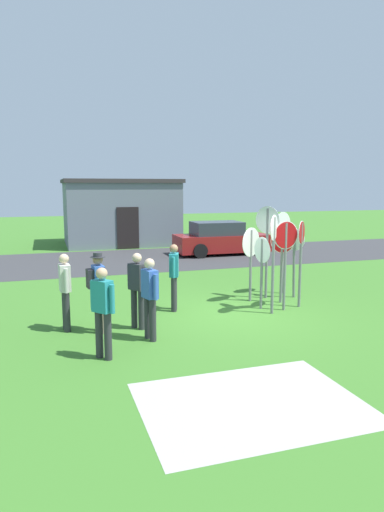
# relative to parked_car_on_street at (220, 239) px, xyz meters

# --- Properties ---
(ground_plane) EXTENTS (80.00, 80.00, 0.00)m
(ground_plane) POSITION_rel_parked_car_on_street_xyz_m (-3.42, -9.42, -0.69)
(ground_plane) COLOR #3D7528
(street_asphalt) EXTENTS (60.00, 6.40, 0.01)m
(street_asphalt) POSITION_rel_parked_car_on_street_xyz_m (-3.42, -0.38, -0.68)
(street_asphalt) COLOR #38383A
(street_asphalt) RESTS_ON ground
(concrete_path) EXTENTS (3.20, 2.40, 0.01)m
(concrete_path) POSITION_rel_parked_car_on_street_xyz_m (-4.96, -13.80, -0.69)
(concrete_path) COLOR #ADAAA3
(concrete_path) RESTS_ON ground
(building_background) EXTENTS (6.01, 4.81, 3.49)m
(building_background) POSITION_rel_parked_car_on_street_xyz_m (-3.77, 5.38, 1.06)
(building_background) COLOR slate
(building_background) RESTS_ON ground
(parked_car_on_street) EXTENTS (4.33, 2.08, 1.51)m
(parked_car_on_street) POSITION_rel_parked_car_on_street_xyz_m (0.00, 0.00, 0.00)
(parked_car_on_street) COLOR maroon
(parked_car_on_street) RESTS_ON ground
(stop_sign_rear_left) EXTENTS (0.13, 0.66, 1.86)m
(stop_sign_rear_left) POSITION_rel_parked_car_on_street_xyz_m (-2.49, -9.16, 0.56)
(stop_sign_rear_left) COLOR slate
(stop_sign_rear_left) RESTS_ON ground
(stop_sign_rear_right) EXTENTS (0.47, 0.44, 1.98)m
(stop_sign_rear_right) POSITION_rel_parked_car_on_street_xyz_m (-1.70, -8.76, 0.63)
(stop_sign_rear_right) COLOR slate
(stop_sign_rear_right) RESTS_ON ground
(stop_sign_low_front) EXTENTS (0.33, 0.56, 1.96)m
(stop_sign_low_front) POSITION_rel_parked_car_on_street_xyz_m (-1.10, -8.38, 0.62)
(stop_sign_low_front) COLOR slate
(stop_sign_low_front) RESTS_ON ground
(stop_sign_center_cluster) EXTENTS (0.44, 0.44, 2.25)m
(stop_sign_center_cluster) POSITION_rel_parked_car_on_street_xyz_m (-1.46, -9.31, 0.80)
(stop_sign_center_cluster) COLOR slate
(stop_sign_center_cluster) RESTS_ON ground
(stop_sign_tallest) EXTENTS (0.69, 0.41, 2.03)m
(stop_sign_tallest) POSITION_rel_parked_car_on_street_xyz_m (-2.43, -8.37, 0.69)
(stop_sign_tallest) COLOR slate
(stop_sign_tallest) RESTS_ON ground
(stop_sign_far_back) EXTENTS (0.71, 0.10, 2.27)m
(stop_sign_far_back) POSITION_rel_parked_car_on_street_xyz_m (-2.00, -9.47, 0.86)
(stop_sign_far_back) COLOR slate
(stop_sign_far_back) RESTS_ON ground
(stop_sign_leaning_right) EXTENTS (0.72, 0.41, 2.39)m
(stop_sign_leaning_right) POSITION_rel_parked_car_on_street_xyz_m (-1.15, -7.79, 0.95)
(stop_sign_leaning_right) COLOR slate
(stop_sign_leaning_right) RESTS_ON ground
(stop_sign_nearest) EXTENTS (0.44, 0.46, 2.44)m
(stop_sign_nearest) POSITION_rel_parked_car_on_street_xyz_m (-2.44, -9.66, 0.93)
(stop_sign_nearest) COLOR slate
(stop_sign_nearest) RESTS_ON ground
(stop_sign_leaning_left) EXTENTS (0.41, 0.65, 2.58)m
(stop_sign_leaning_left) POSITION_rel_parked_car_on_street_xyz_m (-1.85, -8.19, 1.08)
(stop_sign_leaning_left) COLOR slate
(stop_sign_leaning_left) RESTS_ON ground
(person_in_dark_shirt) EXTENTS (0.41, 0.57, 1.74)m
(person_in_dark_shirt) POSITION_rel_parked_car_on_street_xyz_m (-6.68, -9.81, 0.32)
(person_in_dark_shirt) COLOR #7A6B56
(person_in_dark_shirt) RESTS_ON ground
(person_in_blue) EXTENTS (0.31, 0.55, 1.69)m
(person_in_blue) POSITION_rel_parked_car_on_street_xyz_m (-5.73, -10.63, 0.26)
(person_in_blue) COLOR #2D2D33
(person_in_blue) RESTS_ON ground
(person_holding_notes) EXTENTS (0.32, 0.54, 1.69)m
(person_holding_notes) POSITION_rel_parked_car_on_street_xyz_m (-4.67, -8.64, 0.26)
(person_holding_notes) COLOR #2D2D33
(person_holding_notes) RESTS_ON ground
(person_with_sunhat) EXTENTS (0.25, 0.57, 1.69)m
(person_with_sunhat) POSITION_rel_parked_car_on_street_xyz_m (-7.34, -9.46, 0.26)
(person_with_sunhat) COLOR #2D2D33
(person_with_sunhat) RESTS_ON ground
(person_in_teal) EXTENTS (0.40, 0.47, 1.69)m
(person_in_teal) POSITION_rel_parked_car_on_street_xyz_m (-6.77, -11.38, 0.26)
(person_in_teal) COLOR #2D2D33
(person_in_teal) RESTS_ON ground
(person_near_signs) EXTENTS (0.38, 0.49, 1.69)m
(person_near_signs) POSITION_rel_parked_car_on_street_xyz_m (-5.83, -9.82, 0.26)
(person_near_signs) COLOR #2D2D33
(person_near_signs) RESTS_ON ground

